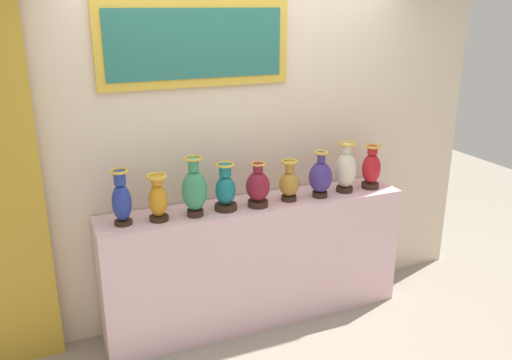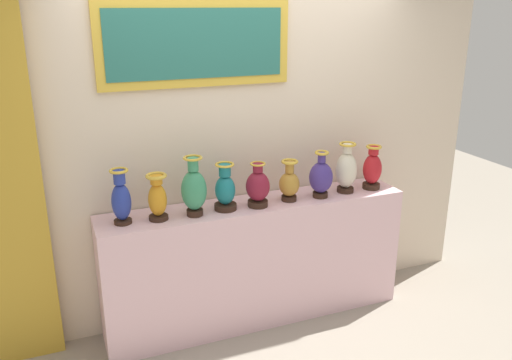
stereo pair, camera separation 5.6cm
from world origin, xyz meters
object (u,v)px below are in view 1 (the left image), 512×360
at_px(vase_cobalt, 122,200).
at_px(vase_ochre, 289,183).
at_px(vase_teal, 225,190).
at_px(vase_ivory, 346,169).
at_px(vase_indigo, 321,177).
at_px(vase_crimson, 371,168).
at_px(vase_amber, 158,198).
at_px(vase_burgundy, 258,187).
at_px(vase_jade, 194,190).

height_order(vase_cobalt, vase_ochre, vase_cobalt).
distance_m(vase_teal, vase_ivory, 0.98).
bearing_deg(vase_indigo, vase_ochre, 175.15).
bearing_deg(vase_crimson, vase_ochre, -179.81).
xyz_separation_m(vase_amber, vase_ochre, (0.97, -0.00, -0.02)).
bearing_deg(vase_cobalt, vase_crimson, -0.65).
bearing_deg(vase_burgundy, vase_teal, 173.65).
bearing_deg(vase_indigo, vase_jade, 179.78).
bearing_deg(vase_indigo, vase_burgundy, 179.80).
height_order(vase_teal, vase_burgundy, vase_teal).
height_order(vase_amber, vase_crimson, vase_crimson).
height_order(vase_teal, vase_ochre, vase_teal).
relative_size(vase_cobalt, vase_teal, 1.11).
height_order(vase_cobalt, vase_indigo, vase_cobalt).
bearing_deg(vase_burgundy, vase_amber, 178.39).
bearing_deg(vase_ochre, vase_amber, 179.97).
bearing_deg(vase_ivory, vase_amber, -179.66).
distance_m(vase_jade, vase_ivory, 1.21).
bearing_deg(vase_burgundy, vase_cobalt, 177.35).
xyz_separation_m(vase_jade, vase_burgundy, (0.47, -0.00, -0.04)).
relative_size(vase_indigo, vase_crimson, 1.02).
xyz_separation_m(vase_jade, vase_teal, (0.23, 0.02, -0.04)).
height_order(vase_teal, vase_ivory, vase_ivory).
height_order(vase_jade, vase_crimson, vase_jade).
xyz_separation_m(vase_cobalt, vase_teal, (0.71, -0.02, -0.02)).
distance_m(vase_amber, vase_indigo, 1.22).
relative_size(vase_teal, vase_crimson, 0.98).
relative_size(vase_cobalt, vase_amber, 1.17).
xyz_separation_m(vase_jade, vase_ivory, (1.21, 0.03, -0.01)).
bearing_deg(vase_crimson, vase_cobalt, 179.35).
relative_size(vase_ochre, vase_crimson, 0.89).
bearing_deg(vase_ivory, vase_cobalt, 179.49).
bearing_deg(vase_cobalt, vase_indigo, -1.80).
relative_size(vase_ochre, vase_indigo, 0.87).
bearing_deg(vase_crimson, vase_amber, -179.94).
height_order(vase_jade, vase_ochre, vase_jade).
height_order(vase_cobalt, vase_ivory, vase_ivory).
bearing_deg(vase_amber, vase_crimson, 0.06).
bearing_deg(vase_ivory, vase_teal, -179.85).
distance_m(vase_amber, vase_burgundy, 0.71).
height_order(vase_burgundy, vase_indigo, vase_indigo).
bearing_deg(vase_teal, vase_crimson, -0.21).
distance_m(vase_teal, vase_burgundy, 0.24).
bearing_deg(vase_crimson, vase_indigo, -177.10).
relative_size(vase_ochre, vase_ivory, 0.79).
distance_m(vase_cobalt, vase_crimson, 1.92).
height_order(vase_amber, vase_teal, vase_teal).
xyz_separation_m(vase_cobalt, vase_amber, (0.23, -0.02, -0.02)).
relative_size(vase_amber, vase_jade, 0.77).
bearing_deg(vase_burgundy, vase_ivory, 2.22).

